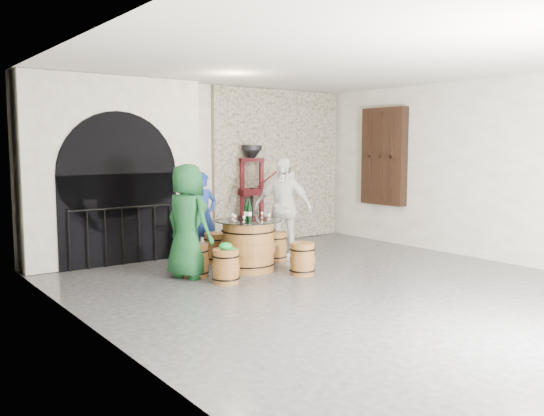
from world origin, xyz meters
TOP-DOWN VIEW (x-y plane):
  - ground at (0.00, 0.00)m, footprint 8.00×8.00m
  - wall_back at (0.00, 4.00)m, footprint 8.00×0.00m
  - wall_left at (-3.50, 0.00)m, footprint 0.00×8.00m
  - wall_right at (3.50, 0.00)m, footprint 0.00×8.00m
  - ceiling at (0.00, 0.00)m, footprint 8.00×8.00m
  - stone_facing_panel at (1.80, 3.94)m, footprint 3.20×0.12m
  - arched_opening at (-1.90, 3.74)m, footprint 3.10×0.60m
  - shuttered_window at (3.38, 2.40)m, footprint 0.23×1.10m
  - barrel_table at (-0.42, 1.80)m, footprint 1.08×1.08m
  - barrel_stool_left at (-1.33, 1.91)m, footprint 0.42×0.42m
  - barrel_stool_far at (-0.50, 2.72)m, footprint 0.42×0.42m
  - barrel_stool_right at (0.42, 2.18)m, footprint 0.42×0.42m
  - barrel_stool_near_right at (0.09, 1.03)m, footprint 0.42×0.42m
  - barrel_stool_near_left at (-1.18, 1.28)m, footprint 0.42×0.42m
  - green_cap at (-1.17, 1.28)m, footprint 0.24×0.20m
  - person_green at (-1.46, 1.92)m, footprint 0.77×0.98m
  - person_blue at (-0.53, 3.09)m, footprint 0.60×0.42m
  - person_white at (0.66, 2.29)m, footprint 0.96×1.14m
  - wine_bottle_left at (-0.42, 1.86)m, footprint 0.08×0.08m
  - wine_bottle_center at (-0.40, 1.80)m, footprint 0.08×0.08m
  - wine_bottle_right at (-0.32, 1.95)m, footprint 0.08×0.08m
  - tasting_glass_a at (-0.61, 1.64)m, footprint 0.05×0.05m
  - tasting_glass_b at (-0.07, 1.91)m, footprint 0.05×0.05m
  - tasting_glass_c at (-0.59, 2.00)m, footprint 0.05×0.05m
  - tasting_glass_d at (-0.29, 2.07)m, footprint 0.05×0.05m
  - tasting_glass_e at (-0.13, 1.63)m, footprint 0.05×0.05m
  - tasting_glass_f at (-0.66, 1.82)m, footprint 0.05×0.05m
  - side_barrel at (-0.77, 3.25)m, footprint 0.47×0.47m
  - corking_press at (0.96, 3.70)m, footprint 0.85×0.53m
  - control_box at (2.05, 3.86)m, footprint 0.18×0.10m

SIDE VIEW (x-z plane):
  - ground at x=0.00m, z-range 0.00..0.00m
  - barrel_stool_left at x=-1.33m, z-range 0.00..0.51m
  - barrel_stool_far at x=-0.50m, z-range 0.00..0.51m
  - barrel_stool_right at x=0.42m, z-range 0.00..0.51m
  - barrel_stool_near_right at x=0.09m, z-range 0.00..0.51m
  - barrel_stool_near_left at x=-1.18m, z-range 0.00..0.51m
  - side_barrel at x=-0.77m, z-range 0.00..0.63m
  - barrel_table at x=-0.42m, z-range 0.00..0.82m
  - green_cap at x=-1.17m, z-range 0.50..0.61m
  - person_blue at x=-0.53m, z-range 0.00..1.56m
  - tasting_glass_a at x=-0.61m, z-range 0.83..0.92m
  - tasting_glass_b at x=-0.07m, z-range 0.83..0.92m
  - tasting_glass_c at x=-0.59m, z-range 0.83..0.92m
  - tasting_glass_d at x=-0.29m, z-range 0.83..0.92m
  - tasting_glass_e at x=-0.13m, z-range 0.83..0.92m
  - tasting_glass_f at x=-0.66m, z-range 0.83..0.92m
  - person_green at x=-1.46m, z-range 0.00..1.76m
  - person_white at x=0.66m, z-range 0.00..1.82m
  - wine_bottle_left at x=-0.42m, z-range 0.80..1.12m
  - wine_bottle_center at x=-0.40m, z-range 0.80..1.12m
  - wine_bottle_right at x=-0.32m, z-range 0.80..1.12m
  - corking_press at x=0.96m, z-range 0.17..2.20m
  - control_box at x=2.05m, z-range 1.24..1.46m
  - arched_opening at x=-1.90m, z-range -0.01..3.18m
  - wall_back at x=0.00m, z-range -2.40..5.60m
  - wall_left at x=-3.50m, z-range -2.40..5.60m
  - wall_right at x=3.50m, z-range -2.40..5.60m
  - stone_facing_panel at x=1.80m, z-range 0.01..3.19m
  - shuttered_window at x=3.38m, z-range 0.80..2.80m
  - ceiling at x=0.00m, z-range 3.20..3.20m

